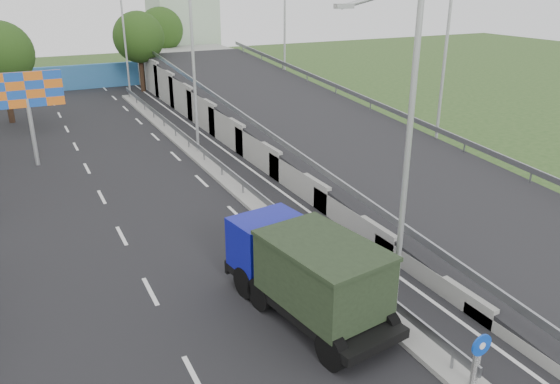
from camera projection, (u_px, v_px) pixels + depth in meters
road_surface at (175, 193)px, 28.23m from camera, size 26.00×90.00×0.04m
median at (204, 161)px, 32.78m from camera, size 1.00×44.00×0.20m
overpass_ramp at (313, 121)px, 35.29m from camera, size 10.00×50.00×3.50m
median_guardrail at (204, 151)px, 32.54m from camera, size 0.09×44.00×0.71m
sign_bollard at (477, 360)px, 14.23m from camera, size 0.64×0.23×1.67m
lamp_post_near at (403, 147)px, 15.73m from camera, size 2.74×0.18×10.08m
lamp_post_mid at (190, 61)px, 32.41m from camera, size 2.74×0.18×10.08m
lamp_post_far at (122, 33)px, 49.09m from camera, size 2.74×0.18×10.08m
blue_wall at (73, 78)px, 54.07m from camera, size 30.00×0.50×2.40m
church at (183, 24)px, 65.05m from camera, size 7.00×7.00×13.80m
billboard at (26, 95)px, 30.90m from camera, size 4.00×0.24×5.50m
tree_left_mid at (0, 54)px, 40.13m from camera, size 4.80×4.80×7.60m
tree_median_far at (139, 37)px, 51.78m from camera, size 4.80×4.80×7.60m
tree_ramp_far at (161, 30)px, 59.27m from camera, size 4.80×4.80×7.60m
dump_truck at (306, 270)px, 17.47m from camera, size 3.38×6.91×2.92m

